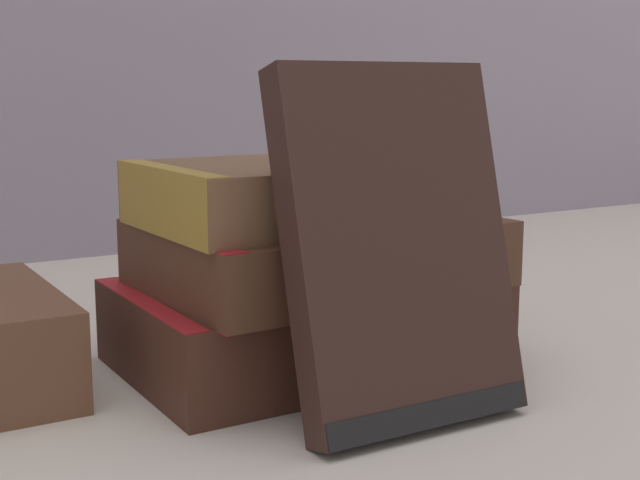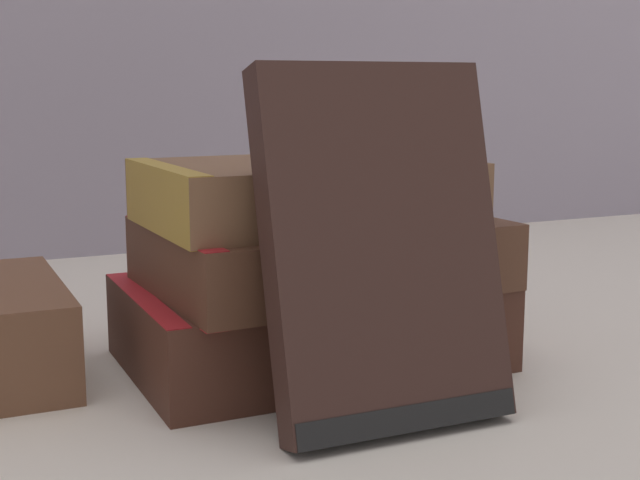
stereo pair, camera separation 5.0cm
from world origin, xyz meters
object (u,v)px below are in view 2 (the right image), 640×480
Objects in this scene: book_leaning_front at (384,258)px; book_flat_middle at (312,253)px; pocket_watch at (374,156)px; book_flat_bottom at (299,323)px; book_flat_top at (296,192)px.

book_flat_middle is at bearing 87.61° from book_leaning_front.
book_flat_bottom is at bearing 138.97° from pocket_watch.
book_flat_middle is 0.06m from pocket_watch.
pocket_watch is (0.04, -0.02, 0.02)m from book_flat_top.
book_flat_bottom is 1.17× the size of book_flat_top.
book_leaning_front is at bearing -88.14° from book_flat_top.
book_leaning_front reaches higher than book_flat_middle.
book_flat_middle reaches higher than book_flat_bottom.
book_leaning_front is at bearing -90.14° from book_flat_bottom.
book_flat_top is at bearing 152.82° from pocket_watch.
book_flat_bottom is 4.15× the size of pocket_watch.
pocket_watch is (0.03, -0.03, 0.09)m from book_flat_bottom.
book_flat_middle is 1.14× the size of book_leaning_front.
pocket_watch reaches higher than book_flat_top.
book_flat_top is (-0.01, -0.01, 0.08)m from book_flat_bottom.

